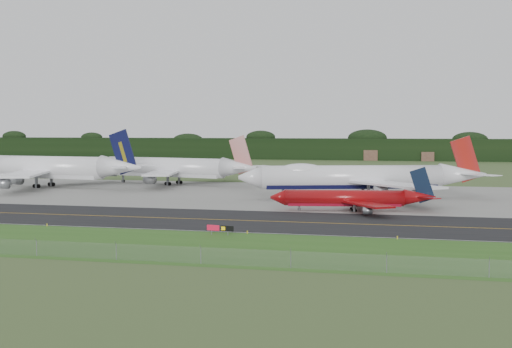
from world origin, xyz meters
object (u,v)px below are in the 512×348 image
object	(u,v)px
jet_ba_747	(360,177)
taxiway_sign	(220,228)
jet_navy_gold	(43,168)
jet_star_tail	(173,168)
jet_red_737	(353,199)

from	to	relation	value
jet_ba_747	taxiway_sign	world-z (taller)	jet_ba_747
jet_ba_747	taxiway_sign	xyz separation A→B (m)	(-16.60, -66.93, -4.30)
jet_navy_gold	jet_star_tail	distance (m)	39.32
jet_red_737	jet_navy_gold	distance (m)	106.13
jet_ba_747	taxiway_sign	distance (m)	69.09
jet_star_tail	jet_navy_gold	bearing A→B (deg)	-152.20
jet_navy_gold	jet_red_737	bearing A→B (deg)	-22.38
jet_red_737	jet_ba_747	bearing A→B (deg)	92.47
jet_red_737	taxiway_sign	distance (m)	44.03
jet_navy_gold	taxiway_sign	world-z (taller)	jet_navy_gold
jet_red_737	jet_navy_gold	size ratio (longest dim) A/B	0.52
jet_ba_747	jet_star_tail	distance (m)	69.94
jet_ba_747	jet_navy_gold	xyz separation A→B (m)	(-96.94, 13.72, 0.35)
jet_star_tail	jet_ba_747	bearing A→B (deg)	-27.28
jet_star_tail	taxiway_sign	distance (m)	109.04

